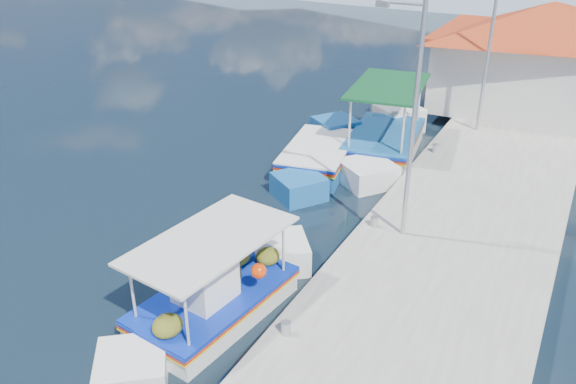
% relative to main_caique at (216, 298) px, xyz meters
% --- Properties ---
extents(ground, '(160.00, 160.00, 0.00)m').
position_rel_main_caique_xyz_m(ground, '(-1.81, 2.61, -0.43)').
color(ground, black).
rests_on(ground, ground).
extents(quay, '(5.00, 44.00, 0.50)m').
position_rel_main_caique_xyz_m(quay, '(4.09, 8.61, -0.18)').
color(quay, '#B0ADA4').
rests_on(quay, ground).
extents(bollards, '(0.20, 17.20, 0.30)m').
position_rel_main_caique_xyz_m(bollards, '(1.99, 7.86, 0.22)').
color(bollards, '#A5A8AD').
rests_on(bollards, quay).
extents(main_caique, '(2.48, 6.75, 2.24)m').
position_rel_main_caique_xyz_m(main_caique, '(0.00, 0.00, 0.00)').
color(main_caique, white).
rests_on(main_caique, ground).
extents(caique_green_canopy, '(3.05, 7.74, 2.92)m').
position_rel_main_caique_xyz_m(caique_green_canopy, '(0.08, 10.82, 0.01)').
color(caique_green_canopy, white).
rests_on(caique_green_canopy, ground).
extents(caique_blue_hull, '(2.94, 6.88, 1.25)m').
position_rel_main_caique_xyz_m(caique_blue_hull, '(-1.52, 8.57, -0.09)').
color(caique_blue_hull, '#19599B').
rests_on(caique_blue_hull, ground).
extents(harbor_building, '(10.49, 10.49, 4.40)m').
position_rel_main_caique_xyz_m(harbor_building, '(4.39, 17.61, 2.34)').
color(harbor_building, silver).
rests_on(harbor_building, quay).
extents(lamp_post_near, '(1.21, 0.14, 6.00)m').
position_rel_main_caique_xyz_m(lamp_post_near, '(2.70, 4.61, 3.42)').
color(lamp_post_near, '#A5A8AD').
rests_on(lamp_post_near, quay).
extents(lamp_post_far, '(1.21, 0.14, 6.00)m').
position_rel_main_caique_xyz_m(lamp_post_far, '(2.70, 13.61, 3.42)').
color(lamp_post_far, '#A5A8AD').
rests_on(lamp_post_far, quay).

